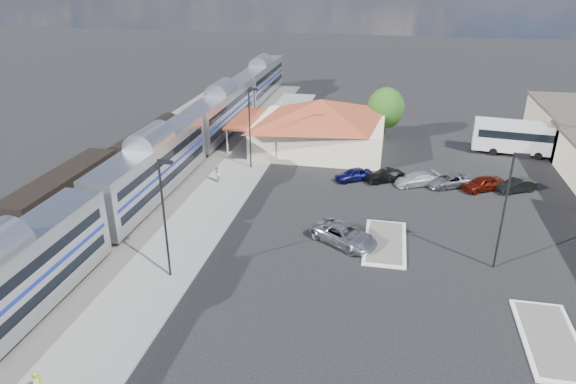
# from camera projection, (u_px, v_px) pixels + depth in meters

# --- Properties ---
(ground) EXTENTS (280.00, 280.00, 0.00)m
(ground) POSITION_uv_depth(u_px,v_px,m) (333.00, 251.00, 40.30)
(ground) COLOR black
(ground) RESTS_ON ground
(railbed) EXTENTS (16.00, 100.00, 0.12)m
(railbed) POSITION_uv_depth(u_px,v_px,m) (133.00, 189.00, 51.26)
(railbed) COLOR #4C4944
(railbed) RESTS_ON ground
(platform) EXTENTS (5.50, 92.00, 0.18)m
(platform) POSITION_uv_depth(u_px,v_px,m) (212.00, 205.00, 47.82)
(platform) COLOR gray
(platform) RESTS_ON ground
(passenger_train) EXTENTS (3.00, 104.00, 5.55)m
(passenger_train) POSITION_uv_depth(u_px,v_px,m) (153.00, 170.00, 48.48)
(passenger_train) COLOR silver
(passenger_train) RESTS_ON ground
(freight_cars) EXTENTS (2.80, 46.00, 4.00)m
(freight_cars) POSITION_uv_depth(u_px,v_px,m) (64.00, 196.00, 45.16)
(freight_cars) COLOR black
(freight_cars) RESTS_ON ground
(station_depot) EXTENTS (18.35, 12.24, 6.20)m
(station_depot) POSITION_uv_depth(u_px,v_px,m) (320.00, 124.00, 61.39)
(station_depot) COLOR beige
(station_depot) RESTS_ON ground
(traffic_island_south) EXTENTS (3.30, 7.50, 0.21)m
(traffic_island_south) POSITION_uv_depth(u_px,v_px,m) (385.00, 242.00, 41.32)
(traffic_island_south) COLOR silver
(traffic_island_south) RESTS_ON ground
(traffic_island_north) EXTENTS (3.30, 7.50, 0.21)m
(traffic_island_north) POSITION_uv_depth(u_px,v_px,m) (550.00, 340.00, 30.54)
(traffic_island_north) COLOR silver
(traffic_island_north) RESTS_ON ground
(lamp_plat_s) EXTENTS (1.08, 0.25, 9.00)m
(lamp_plat_s) POSITION_uv_depth(u_px,v_px,m) (165.00, 210.00, 34.74)
(lamp_plat_s) COLOR black
(lamp_plat_s) RESTS_ON ground
(lamp_plat_n) EXTENTS (1.08, 0.25, 9.00)m
(lamp_plat_n) POSITION_uv_depth(u_px,v_px,m) (250.00, 122.00, 54.47)
(lamp_plat_n) COLOR black
(lamp_plat_n) RESTS_ON ground
(lamp_lot) EXTENTS (1.08, 0.25, 9.00)m
(lamp_lot) POSITION_uv_depth(u_px,v_px,m) (507.00, 202.00, 35.95)
(lamp_lot) COLOR black
(lamp_lot) RESTS_ON ground
(tree_depot) EXTENTS (4.71, 4.71, 6.63)m
(tree_depot) POSITION_uv_depth(u_px,v_px,m) (386.00, 108.00, 65.03)
(tree_depot) COLOR #382314
(tree_depot) RESTS_ON ground
(suv) EXTENTS (6.16, 5.26, 1.57)m
(suv) POSITION_uv_depth(u_px,v_px,m) (344.00, 235.00, 41.06)
(suv) COLOR #A2A4AA
(suv) RESTS_ON ground
(coach_bus) EXTENTS (12.40, 4.03, 3.91)m
(coach_bus) POSITION_uv_depth(u_px,v_px,m) (528.00, 137.00, 59.75)
(coach_bus) COLOR white
(coach_bus) RESTS_ON ground
(person_b) EXTENTS (0.80, 0.95, 1.74)m
(person_b) POSITION_uv_depth(u_px,v_px,m) (217.00, 174.00, 52.35)
(person_b) COLOR silver
(person_b) RESTS_ON platform
(parked_car_a) EXTENTS (4.20, 3.40, 1.35)m
(parked_car_a) POSITION_uv_depth(u_px,v_px,m) (353.00, 174.00, 53.25)
(parked_car_a) COLOR #0E1046
(parked_car_a) RESTS_ON ground
(parked_car_b) EXTENTS (4.12, 3.24, 1.31)m
(parked_car_b) POSITION_uv_depth(u_px,v_px,m) (385.00, 176.00, 52.94)
(parked_car_b) COLOR black
(parked_car_b) RESTS_ON ground
(parked_car_c) EXTENTS (4.88, 3.70, 1.32)m
(parked_car_c) POSITION_uv_depth(u_px,v_px,m) (417.00, 179.00, 52.09)
(parked_car_c) COLOR silver
(parked_car_c) RESTS_ON ground
(parked_car_d) EXTENTS (5.10, 4.00, 1.29)m
(parked_car_d) POSITION_uv_depth(u_px,v_px,m) (449.00, 181.00, 51.79)
(parked_car_d) COLOR gray
(parked_car_d) RESTS_ON ground
(parked_car_e) EXTENTS (4.57, 3.77, 1.47)m
(parked_car_e) POSITION_uv_depth(u_px,v_px,m) (483.00, 183.00, 50.90)
(parked_car_e) COLOR maroon
(parked_car_e) RESTS_ON ground
(parked_car_f) EXTENTS (4.23, 3.16, 1.33)m
(parked_car_f) POSITION_uv_depth(u_px,v_px,m) (516.00, 185.00, 50.62)
(parked_car_f) COLOR black
(parked_car_f) RESTS_ON ground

